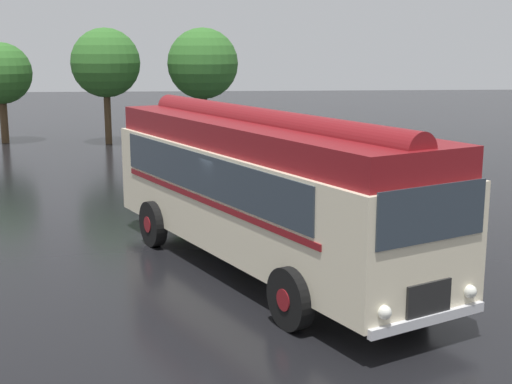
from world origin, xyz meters
name	(u,v)px	position (x,y,z in m)	size (l,w,h in m)	color
ground_plane	(256,263)	(0.00, 0.00, 0.00)	(120.00, 120.00, 0.00)	black
vintage_bus	(262,184)	(0.09, -0.48, 1.89)	(6.67, 10.13, 3.49)	beige
car_near_left	(153,143)	(-3.12, 13.95, 0.85)	(2.05, 4.25, 1.66)	black
car_mid_left	(233,142)	(0.13, 14.01, 0.85)	(2.37, 4.39, 1.66)	navy
tree_far_left	(1,74)	(-10.84, 20.74, 3.36)	(2.99, 2.99, 4.91)	#4C3823
tree_left_of_centre	(106,63)	(-5.67, 20.14, 3.90)	(3.33, 3.33, 5.58)	#4C3823
tree_centre	(202,64)	(-1.09, 20.16, 3.83)	(3.45, 3.45, 5.60)	#4C3823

